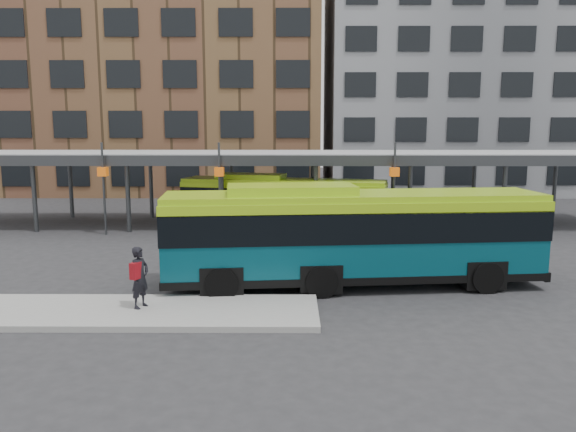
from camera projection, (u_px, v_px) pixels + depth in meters
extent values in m
plane|color=#28282B|center=(271.00, 287.00, 19.73)|extent=(120.00, 120.00, 0.00)
cube|color=gray|center=(84.00, 312.00, 16.78)|extent=(14.00, 3.00, 0.18)
cube|color=#999B9E|center=(279.00, 155.00, 31.95)|extent=(40.00, 6.00, 0.35)
cube|color=#383A3D|center=(278.00, 161.00, 29.01)|extent=(40.00, 0.15, 0.55)
cylinder|color=#383A3D|center=(34.00, 197.00, 29.88)|extent=(0.24, 0.24, 3.80)
cylinder|color=#383A3D|center=(71.00, 187.00, 34.82)|extent=(0.24, 0.24, 3.80)
cylinder|color=#383A3D|center=(128.00, 197.00, 29.85)|extent=(0.24, 0.24, 3.80)
cylinder|color=#383A3D|center=(151.00, 187.00, 34.79)|extent=(0.24, 0.24, 3.80)
cylinder|color=#383A3D|center=(222.00, 197.00, 29.82)|extent=(0.24, 0.24, 3.80)
cylinder|color=#383A3D|center=(232.00, 187.00, 34.76)|extent=(0.24, 0.24, 3.80)
cylinder|color=#383A3D|center=(316.00, 197.00, 29.80)|extent=(0.24, 0.24, 3.80)
cylinder|color=#383A3D|center=(312.00, 187.00, 34.74)|extent=(0.24, 0.24, 3.80)
cylinder|color=#383A3D|center=(410.00, 197.00, 29.77)|extent=(0.24, 0.24, 3.80)
cylinder|color=#383A3D|center=(393.00, 187.00, 34.71)|extent=(0.24, 0.24, 3.80)
cylinder|color=#383A3D|center=(504.00, 197.00, 29.75)|extent=(0.24, 0.24, 3.80)
cylinder|color=#383A3D|center=(474.00, 187.00, 34.69)|extent=(0.24, 0.24, 3.80)
cylinder|color=#383A3D|center=(555.00, 187.00, 34.66)|extent=(0.24, 0.24, 3.80)
cylinder|color=#383A3D|center=(104.00, 189.00, 28.99)|extent=(0.12, 0.12, 4.80)
cube|color=#D9590C|center=(103.00, 172.00, 28.85)|extent=(0.45, 0.45, 0.45)
cylinder|color=#383A3D|center=(220.00, 189.00, 28.96)|extent=(0.12, 0.12, 4.80)
cube|color=#D9590C|center=(219.00, 172.00, 28.82)|extent=(0.45, 0.45, 0.45)
cylinder|color=#383A3D|center=(394.00, 189.00, 28.91)|extent=(0.12, 0.12, 4.80)
cube|color=#D9590C|center=(394.00, 172.00, 28.77)|extent=(0.45, 0.45, 0.45)
cube|color=brown|center=(171.00, 65.00, 49.68)|extent=(26.00, 14.00, 22.00)
cube|color=slate|center=(464.00, 77.00, 49.70)|extent=(24.00, 14.00, 20.00)
cube|color=#073F4D|center=(353.00, 238.00, 19.64)|extent=(13.22, 3.98, 2.71)
cube|color=black|center=(353.00, 222.00, 19.56)|extent=(13.28, 4.05, 1.03)
cube|color=#90BE13|center=(354.00, 196.00, 19.41)|extent=(13.21, 3.88, 0.22)
cube|color=#90BE13|center=(291.00, 190.00, 19.18)|extent=(4.51, 2.37, 0.38)
cube|color=black|center=(352.00, 271.00, 19.83)|extent=(13.29, 4.06, 0.26)
cylinder|color=black|center=(487.00, 277.00, 18.93)|extent=(1.11, 0.43, 1.08)
cylinder|color=black|center=(456.00, 259.00, 21.53)|extent=(1.11, 0.43, 1.08)
cylinder|color=black|center=(321.00, 282.00, 18.40)|extent=(1.11, 0.43, 1.08)
cylinder|color=black|center=(311.00, 263.00, 21.01)|extent=(1.11, 0.43, 1.08)
cylinder|color=black|center=(222.00, 284.00, 18.10)|extent=(1.11, 0.43, 1.08)
cylinder|color=black|center=(223.00, 265.00, 20.71)|extent=(1.11, 0.43, 1.08)
cube|color=#073F4D|center=(283.00, 203.00, 30.50)|extent=(11.22, 4.81, 2.29)
cube|color=black|center=(283.00, 195.00, 30.43)|extent=(11.27, 4.88, 0.87)
cube|color=#90BE13|center=(283.00, 181.00, 30.31)|extent=(11.19, 4.72, 0.18)
cube|color=#90BE13|center=(251.00, 177.00, 30.72)|extent=(3.95, 2.46, 0.32)
cube|color=black|center=(283.00, 222.00, 30.66)|extent=(11.28, 4.88, 0.22)
cylinder|color=black|center=(347.00, 228.00, 28.72)|extent=(0.95, 0.48, 0.92)
cylinder|color=black|center=(353.00, 221.00, 30.86)|extent=(0.95, 0.48, 0.92)
cylinder|color=black|center=(258.00, 224.00, 29.85)|extent=(0.95, 0.48, 0.92)
cylinder|color=black|center=(269.00, 218.00, 31.99)|extent=(0.95, 0.48, 0.92)
cylinder|color=black|center=(210.00, 222.00, 30.50)|extent=(0.95, 0.48, 0.92)
cylinder|color=black|center=(224.00, 216.00, 32.64)|extent=(0.95, 0.48, 0.92)
imported|color=black|center=(140.00, 277.00, 16.79)|extent=(0.68, 0.80, 1.86)
cube|color=maroon|center=(136.00, 271.00, 16.58)|extent=(0.32, 0.40, 0.50)
imported|color=slate|center=(476.00, 221.00, 31.16)|extent=(1.73, 1.02, 0.86)
imported|color=slate|center=(485.00, 218.00, 31.51)|extent=(1.83, 0.80, 1.07)
imported|color=slate|center=(492.00, 219.00, 31.82)|extent=(1.74, 0.80, 0.88)
imported|color=slate|center=(513.00, 219.00, 31.62)|extent=(1.60, 0.81, 0.93)
imported|color=slate|center=(527.00, 219.00, 31.58)|extent=(1.88, 1.14, 0.93)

